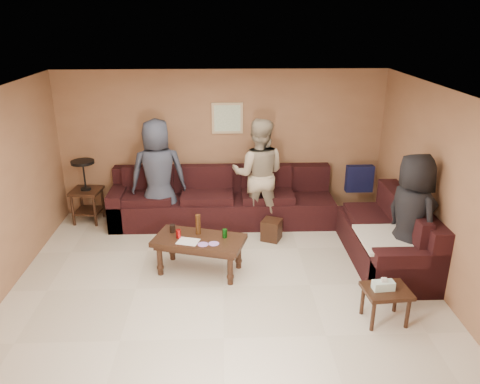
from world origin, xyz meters
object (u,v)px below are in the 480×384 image
at_px(end_table_left, 86,190).
at_px(person_middle, 259,174).
at_px(person_right, 411,218).
at_px(sectional_sofa, 274,216).
at_px(side_table_right, 386,293).
at_px(waste_bin, 271,230).
at_px(person_left, 158,175).
at_px(coffee_table, 199,243).

relative_size(end_table_left, person_middle, 0.59).
height_order(person_middle, person_right, person_middle).
xyz_separation_m(sectional_sofa, side_table_right, (1.03, -2.30, 0.05)).
relative_size(waste_bin, person_left, 0.18).
xyz_separation_m(sectional_sofa, end_table_left, (-3.10, 0.65, 0.24)).
relative_size(sectional_sofa, person_right, 2.68).
bearing_deg(person_middle, end_table_left, 3.29).
bearing_deg(person_left, coffee_table, 106.38).
relative_size(side_table_right, person_middle, 0.31).
bearing_deg(person_right, person_left, 42.87).
height_order(sectional_sofa, end_table_left, end_table_left).
distance_m(person_left, person_right, 3.87).
distance_m(side_table_right, waste_bin, 2.39).
relative_size(end_table_left, side_table_right, 1.91).
height_order(waste_bin, person_left, person_left).
bearing_deg(side_table_right, person_middle, 115.37).
bearing_deg(sectional_sofa, person_right, -39.69).
xyz_separation_m(sectional_sofa, person_middle, (-0.22, 0.36, 0.58)).
relative_size(coffee_table, person_left, 0.73).
bearing_deg(end_table_left, person_middle, -5.76).
bearing_deg(side_table_right, coffee_table, 151.02).
bearing_deg(coffee_table, waste_bin, 40.40).
bearing_deg(person_right, coffee_table, 64.15).
bearing_deg(coffee_table, end_table_left, 138.46).
distance_m(side_table_right, person_right, 1.22).
height_order(end_table_left, waste_bin, end_table_left).
bearing_deg(end_table_left, side_table_right, -35.44).
xyz_separation_m(end_table_left, person_middle, (2.88, -0.29, 0.34)).
bearing_deg(sectional_sofa, person_middle, 122.19).
relative_size(coffee_table, person_middle, 0.73).
bearing_deg(person_left, end_table_left, -21.09).
xyz_separation_m(side_table_right, person_middle, (-1.26, 2.65, 0.54)).
xyz_separation_m(end_table_left, waste_bin, (3.05, -0.82, -0.40)).
distance_m(sectional_sofa, person_right, 2.18).
relative_size(side_table_right, person_right, 0.33).
bearing_deg(side_table_right, end_table_left, 144.56).
relative_size(coffee_table, waste_bin, 4.00).
distance_m(sectional_sofa, coffee_table, 1.58).
xyz_separation_m(side_table_right, person_left, (-2.87, 2.68, 0.54)).
bearing_deg(person_left, person_middle, 170.04).
relative_size(sectional_sofa, waste_bin, 14.00).
distance_m(end_table_left, person_left, 1.34).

